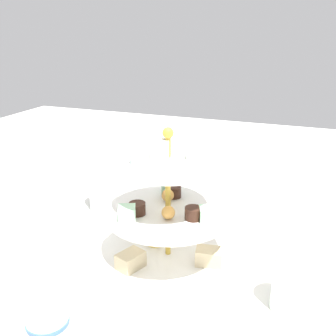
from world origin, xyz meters
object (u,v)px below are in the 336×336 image
Objects in this scene: water_glass_tall_right at (103,183)px; teacup_with_saucer at (49,334)px; butter_knife_left at (258,207)px; tiered_serving_stand at (168,220)px; water_glass_mid_back at (292,282)px.

water_glass_tall_right reaches higher than teacup_with_saucer.
butter_knife_left is (-0.35, -0.14, -0.07)m from water_glass_tall_right.
water_glass_tall_right is at bearing -33.74° from tiered_serving_stand.
water_glass_mid_back is at bearing -146.12° from teacup_with_saucer.
tiered_serving_stand is 3.17× the size of teacup_with_saucer.
water_glass_mid_back is at bearing 123.05° from butter_knife_left.
water_glass_mid_back reaches higher than butter_knife_left.
tiered_serving_stand is 2.84× the size of water_glass_mid_back.
water_glass_mid_back is (-0.30, -0.20, 0.03)m from teacup_with_saucer.
water_glass_tall_right reaches higher than butter_knife_left.
teacup_with_saucer is 0.60m from butter_knife_left.
water_glass_tall_right reaches higher than water_glass_mid_back.
butter_knife_left is (-0.13, -0.29, -0.08)m from tiered_serving_stand.
teacup_with_saucer is at bearing 33.88° from water_glass_mid_back.
butter_knife_left is at bearing -157.99° from water_glass_tall_right.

